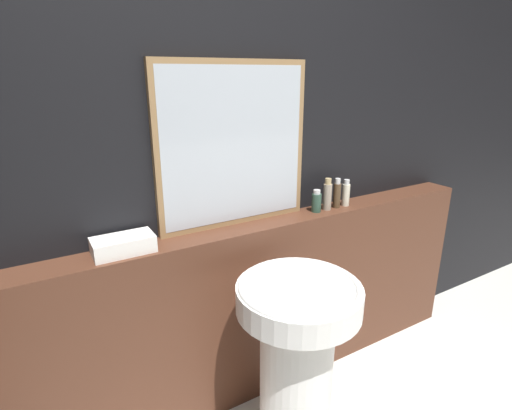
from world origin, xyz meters
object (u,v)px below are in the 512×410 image
(shampoo_bottle, at_px, (316,202))
(conditioner_bottle, at_px, (327,195))
(body_wash_bottle, at_px, (346,194))
(mirror, at_px, (234,146))
(pedestal_sink, at_px, (297,356))
(lotion_bottle, at_px, (337,194))
(towel_stack, at_px, (123,245))

(shampoo_bottle, relative_size, conditioner_bottle, 0.70)
(conditioner_bottle, relative_size, body_wash_bottle, 1.17)
(shampoo_bottle, height_order, body_wash_bottle, body_wash_bottle)
(mirror, relative_size, body_wash_bottle, 5.15)
(pedestal_sink, bearing_deg, lotion_bottle, 37.28)
(shampoo_bottle, xyz_separation_m, conditioner_bottle, (0.07, 0.00, 0.02))
(towel_stack, bearing_deg, body_wash_bottle, 0.00)
(shampoo_bottle, distance_m, body_wash_bottle, 0.20)
(pedestal_sink, bearing_deg, towel_stack, 143.46)
(mirror, height_order, shampoo_bottle, mirror)
(lotion_bottle, bearing_deg, towel_stack, 180.00)
(pedestal_sink, distance_m, lotion_bottle, 0.85)
(conditioner_bottle, height_order, body_wash_bottle, conditioner_bottle)
(conditioner_bottle, bearing_deg, lotion_bottle, 0.00)
(mirror, bearing_deg, conditioner_bottle, -7.29)
(body_wash_bottle, bearing_deg, pedestal_sink, -145.70)
(mirror, relative_size, shampoo_bottle, 6.35)
(lotion_bottle, bearing_deg, mirror, 173.54)
(pedestal_sink, bearing_deg, body_wash_bottle, 34.30)
(pedestal_sink, xyz_separation_m, towel_stack, (-0.56, 0.42, 0.47))
(mirror, xyz_separation_m, conditioner_bottle, (0.50, -0.06, -0.29))
(towel_stack, bearing_deg, mirror, 6.88)
(shampoo_bottle, height_order, lotion_bottle, lotion_bottle)
(towel_stack, xyz_separation_m, lotion_bottle, (1.11, 0.00, 0.04))
(pedestal_sink, bearing_deg, conditioner_bottle, 40.86)
(shampoo_bottle, height_order, conditioner_bottle, conditioner_bottle)
(shampoo_bottle, distance_m, conditioner_bottle, 0.07)
(pedestal_sink, relative_size, body_wash_bottle, 5.80)
(mirror, height_order, body_wash_bottle, mirror)
(towel_stack, bearing_deg, lotion_bottle, 0.00)
(towel_stack, bearing_deg, pedestal_sink, -36.54)
(pedestal_sink, height_order, shampoo_bottle, shampoo_bottle)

